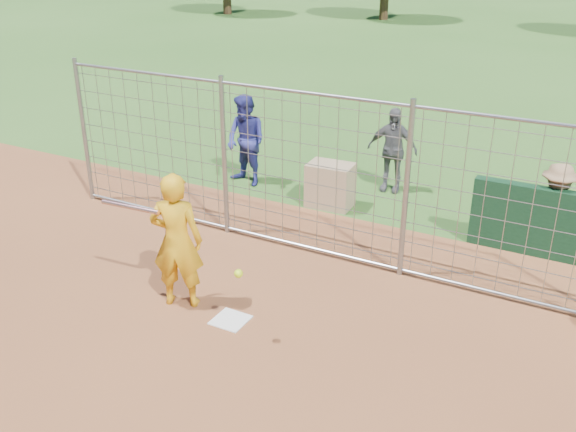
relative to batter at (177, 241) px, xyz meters
The scene contains 10 objects.
ground 1.25m from the batter, 10.40° to the left, with size 100.00×100.00×0.00m, color #2D591E.
home_plate 1.23m from the batter, ahead, with size 0.43×0.43×0.02m, color silver.
dugout_wall 5.66m from the batter, 41.64° to the left, with size 2.60×0.20×1.10m, color #11381E.
batter is the anchor object (origin of this frame).
bystander_a 4.49m from the batter, 110.51° to the left, with size 0.86×0.67×1.76m, color navy.
bystander_b 5.33m from the batter, 78.88° to the left, with size 0.95×0.40×1.62m, color #55555A.
bystander_c 5.67m from the batter, 43.69° to the left, with size 0.94×0.54×1.46m, color #89694A.
equipment_bin 4.02m from the batter, 85.07° to the left, with size 0.80×0.55×0.80m, color tan.
equipment_in_play 0.47m from the batter, 107.70° to the right, with size 2.17×0.24×0.53m.
backstop_fence 2.32m from the batter, 69.17° to the left, with size 9.08×0.08×2.60m.
Camera 1 is at (3.98, -5.97, 4.61)m, focal length 40.00 mm.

